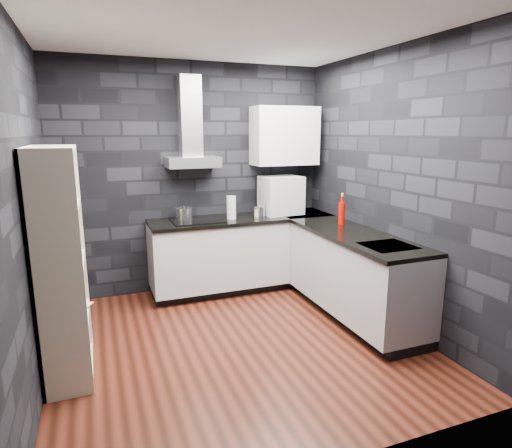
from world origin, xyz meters
TOP-DOWN VIEW (x-y plane):
  - ground at (0.00, 0.00)m, footprint 3.20×3.20m
  - ceiling at (0.00, 0.00)m, footprint 3.20×3.20m
  - wall_back at (0.00, 1.62)m, footprint 3.20×0.05m
  - wall_front at (0.00, -1.62)m, footprint 3.20×0.05m
  - wall_left at (-1.62, 0.00)m, footprint 0.05×3.20m
  - wall_right at (1.62, 0.00)m, footprint 0.05×3.20m
  - toekick_back at (0.50, 1.34)m, footprint 2.18×0.50m
  - toekick_right at (1.34, 0.10)m, footprint 0.50×1.78m
  - counter_back_cab at (0.50, 1.30)m, footprint 2.20×0.60m
  - counter_right_cab at (1.30, 0.10)m, footprint 0.60×1.80m
  - counter_back_top at (0.50, 1.29)m, footprint 2.20×0.62m
  - counter_right_top at (1.29, 0.10)m, footprint 0.62×1.80m
  - counter_corner_top at (1.30, 1.30)m, footprint 0.62×0.62m
  - hood_body at (-0.05, 1.43)m, footprint 0.60×0.34m
  - hood_chimney at (-0.05, 1.50)m, footprint 0.24×0.20m
  - upper_cabinet at (1.10, 1.43)m, footprint 0.80×0.35m
  - cooktop at (-0.05, 1.30)m, footprint 0.58×0.50m
  - sink_rim at (1.30, -0.40)m, footprint 0.44×0.40m
  - pot at (-0.18, 1.39)m, footprint 0.24×0.24m
  - glass_vase at (0.35, 1.26)m, footprint 0.12×0.12m
  - storage_jar at (0.68, 1.26)m, footprint 0.11×0.11m
  - utensil_crock at (0.72, 1.24)m, footprint 0.11×0.11m
  - appliance_garage at (1.02, 1.34)m, footprint 0.50×0.40m
  - red_bottle at (1.39, 0.53)m, footprint 0.07×0.07m
  - bookshelf at (-1.42, 0.03)m, footprint 0.58×0.87m
  - fruit_bowl at (-1.42, -0.09)m, footprint 0.28×0.28m
  - book_red at (-1.43, 0.21)m, footprint 0.15×0.04m
  - book_second at (-1.43, 0.21)m, footprint 0.17×0.11m

SIDE VIEW (x-z plane):
  - ground at x=0.00m, z-range 0.00..0.00m
  - toekick_back at x=0.50m, z-range 0.00..0.10m
  - toekick_right at x=1.34m, z-range 0.00..0.10m
  - counter_back_cab at x=0.50m, z-range 0.10..0.86m
  - counter_right_cab at x=1.30m, z-range 0.10..0.86m
  - book_red at x=-1.43m, z-range 0.47..0.67m
  - book_second at x=-1.43m, z-range 0.47..0.72m
  - counter_back_top at x=0.50m, z-range 0.86..0.90m
  - counter_right_top at x=1.29m, z-range 0.86..0.90m
  - counter_corner_top at x=1.30m, z-range 0.86..0.90m
  - sink_rim at x=1.30m, z-range 0.89..0.90m
  - bookshelf at x=-1.42m, z-range 0.00..1.80m
  - cooktop at x=-0.05m, z-range 0.90..0.91m
  - fruit_bowl at x=-1.42m, z-range 0.91..0.97m
  - storage_jar at x=0.68m, z-range 0.90..1.00m
  - utensil_crock at x=0.72m, z-range 0.90..1.02m
  - pot at x=-0.18m, z-range 0.91..1.03m
  - red_bottle at x=1.39m, z-range 0.90..1.15m
  - glass_vase at x=0.35m, z-range 0.90..1.17m
  - appliance_garage at x=1.02m, z-range 0.88..1.37m
  - wall_back at x=0.00m, z-range 0.00..2.70m
  - wall_front at x=0.00m, z-range 0.00..2.70m
  - wall_left at x=-1.62m, z-range 0.00..2.70m
  - wall_right at x=1.62m, z-range 0.00..2.70m
  - hood_body at x=-0.05m, z-range 1.50..1.62m
  - upper_cabinet at x=1.10m, z-range 1.50..2.20m
  - hood_chimney at x=-0.05m, z-range 1.62..2.52m
  - ceiling at x=0.00m, z-range 2.70..2.70m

